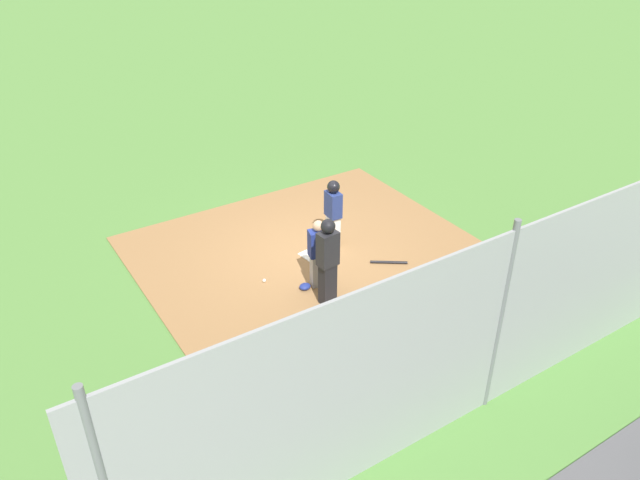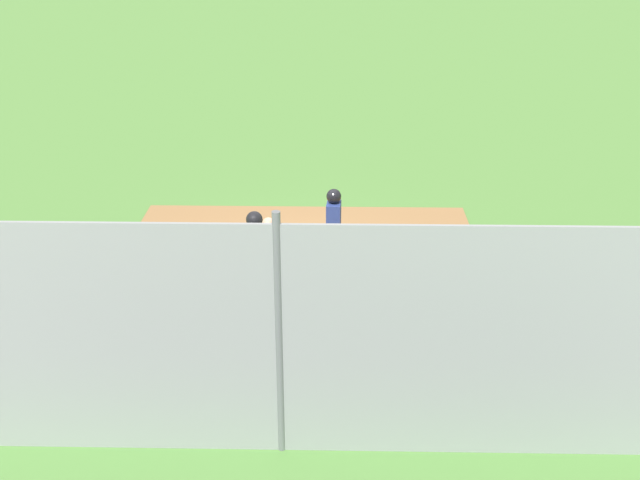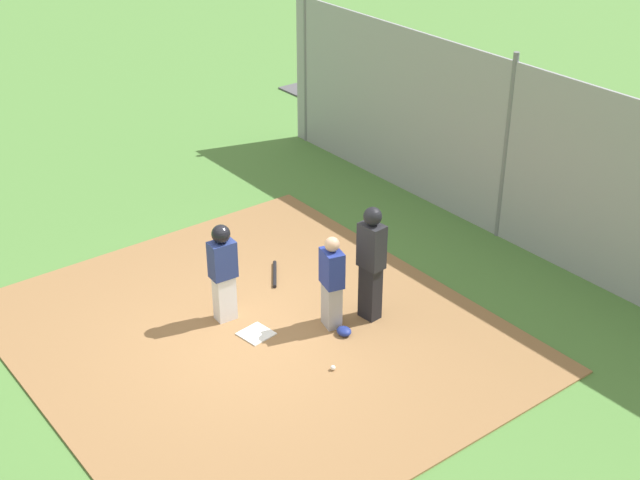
{
  "view_description": "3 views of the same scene",
  "coord_description": "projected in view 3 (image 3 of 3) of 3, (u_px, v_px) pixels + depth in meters",
  "views": [
    {
      "loc": [
        -6.07,
        -9.81,
        7.31
      ],
      "look_at": [
        -0.27,
        -0.76,
        0.88
      ],
      "focal_mm": 34.72,
      "sensor_mm": 36.0,
      "label": 1
    },
    {
      "loc": [
        0.66,
        -13.2,
        6.63
      ],
      "look_at": [
        0.4,
        -0.75,
        0.98
      ],
      "focal_mm": 43.1,
      "sensor_mm": 36.0,
      "label": 2
    },
    {
      "loc": [
        -9.13,
        5.85,
        7.47
      ],
      "look_at": [
        0.32,
        -1.44,
        1.01
      ],
      "focal_mm": 49.62,
      "sensor_mm": 36.0,
      "label": 3
    }
  ],
  "objects": [
    {
      "name": "parking_lot",
      "position": [
        636.0,
        176.0,
        18.07
      ],
      "size": [
        18.0,
        5.2,
        0.04
      ],
      "primitive_type": "cube",
      "color": "#515156",
      "rests_on": "ground_plane"
    },
    {
      "name": "home_plate",
      "position": [
        256.0,
        334.0,
        13.04
      ],
      "size": [
        0.5,
        0.5,
        0.02
      ],
      "primitive_type": "cube",
      "rotation": [
        0.0,
        0.0,
        0.14
      ],
      "color": "white",
      "rests_on": "dirt_infield"
    },
    {
      "name": "umpire",
      "position": [
        371.0,
        260.0,
        13.0
      ],
      "size": [
        0.4,
        0.29,
        1.85
      ],
      "rotation": [
        0.0,
        0.0,
        1.66
      ],
      "color": "black",
      "rests_on": "dirt_infield"
    },
    {
      "name": "backstop_fence",
      "position": [
        506.0,
        152.0,
        15.09
      ],
      "size": [
        12.0,
        0.1,
        3.35
      ],
      "color": "#93999E",
      "rests_on": "ground_plane"
    },
    {
      "name": "baseball_bat",
      "position": [
        275.0,
        274.0,
        14.52
      ],
      "size": [
        0.69,
        0.51,
        0.06
      ],
      "primitive_type": "cylinder",
      "rotation": [
        0.0,
        1.57,
        5.67
      ],
      "color": "black",
      "rests_on": "dirt_infield"
    },
    {
      "name": "dirt_infield",
      "position": [
        256.0,
        335.0,
        13.05
      ],
      "size": [
        7.2,
        6.4,
        0.03
      ],
      "primitive_type": "cube",
      "color": "olive",
      "rests_on": "ground_plane"
    },
    {
      "name": "runner",
      "position": [
        223.0,
        267.0,
        13.0
      ],
      "size": [
        0.29,
        0.4,
        1.59
      ],
      "rotation": [
        0.0,
        0.0,
        3.07
      ],
      "color": "silver",
      "rests_on": "dirt_infield"
    },
    {
      "name": "baseball",
      "position": [
        333.0,
        368.0,
        12.26
      ],
      "size": [
        0.07,
        0.07,
        0.07
      ],
      "primitive_type": "sphere",
      "color": "white",
      "rests_on": "dirt_infield"
    },
    {
      "name": "catcher",
      "position": [
        332.0,
        281.0,
        12.9
      ],
      "size": [
        0.43,
        0.35,
        1.49
      ],
      "rotation": [
        0.0,
        0.0,
        1.32
      ],
      "color": "#9E9EA3",
      "rests_on": "dirt_infield"
    },
    {
      "name": "ground_plane",
      "position": [
        256.0,
        336.0,
        13.06
      ],
      "size": [
        140.0,
        140.0,
        0.0
      ],
      "primitive_type": "plane",
      "color": "#51843D"
    },
    {
      "name": "parked_car_green",
      "position": [
        512.0,
        113.0,
        19.61
      ],
      "size": [
        4.39,
        2.32,
        1.28
      ],
      "rotation": [
        0.0,
        0.0,
        3.0
      ],
      "color": "#235B38",
      "rests_on": "parking_lot"
    },
    {
      "name": "catcher_mask",
      "position": [
        344.0,
        331.0,
        13.01
      ],
      "size": [
        0.24,
        0.2,
        0.12
      ],
      "primitive_type": "ellipsoid",
      "color": "navy",
      "rests_on": "dirt_infield"
    }
  ]
}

